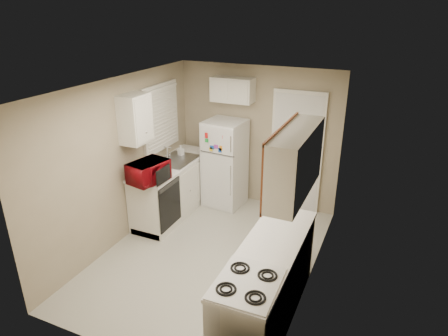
% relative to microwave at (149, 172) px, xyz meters
% --- Properties ---
extents(floor, '(3.80, 3.80, 0.00)m').
position_rel_microwave_xyz_m(floor, '(1.03, -0.13, -1.05)').
color(floor, beige).
rests_on(floor, ground).
extents(ceiling, '(3.80, 3.80, 0.00)m').
position_rel_microwave_xyz_m(ceiling, '(1.03, -0.13, 1.35)').
color(ceiling, white).
rests_on(ceiling, floor).
extents(wall_left, '(3.80, 3.80, 0.00)m').
position_rel_microwave_xyz_m(wall_left, '(-0.37, -0.13, 0.15)').
color(wall_left, tan).
rests_on(wall_left, floor).
extents(wall_right, '(3.80, 3.80, 0.00)m').
position_rel_microwave_xyz_m(wall_right, '(2.43, -0.13, 0.15)').
color(wall_right, tan).
rests_on(wall_right, floor).
extents(wall_back, '(2.80, 2.80, 0.00)m').
position_rel_microwave_xyz_m(wall_back, '(1.03, 1.77, 0.15)').
color(wall_back, tan).
rests_on(wall_back, floor).
extents(wall_front, '(2.80, 2.80, 0.00)m').
position_rel_microwave_xyz_m(wall_front, '(1.03, -2.03, 0.15)').
color(wall_front, tan).
rests_on(wall_front, floor).
extents(left_counter, '(0.60, 1.80, 0.90)m').
position_rel_microwave_xyz_m(left_counter, '(-0.07, 0.77, -0.60)').
color(left_counter, silver).
rests_on(left_counter, floor).
extents(dishwasher, '(0.03, 0.58, 0.72)m').
position_rel_microwave_xyz_m(dishwasher, '(0.22, 0.17, -0.56)').
color(dishwasher, black).
rests_on(dishwasher, floor).
extents(sink, '(0.54, 0.74, 0.16)m').
position_rel_microwave_xyz_m(sink, '(-0.07, 0.92, -0.19)').
color(sink, gray).
rests_on(sink, left_counter).
extents(microwave, '(0.61, 0.42, 0.37)m').
position_rel_microwave_xyz_m(microwave, '(0.00, 0.00, 0.00)').
color(microwave, maroon).
rests_on(microwave, left_counter).
extents(soap_bottle, '(0.10, 0.11, 0.18)m').
position_rel_microwave_xyz_m(soap_bottle, '(-0.12, 1.14, -0.05)').
color(soap_bottle, white).
rests_on(soap_bottle, left_counter).
extents(window_blinds, '(0.10, 0.98, 1.08)m').
position_rel_microwave_xyz_m(window_blinds, '(-0.33, 0.92, 0.55)').
color(window_blinds, silver).
rests_on(window_blinds, wall_left).
extents(upper_cabinet_left, '(0.30, 0.45, 0.70)m').
position_rel_microwave_xyz_m(upper_cabinet_left, '(-0.22, 0.09, 0.75)').
color(upper_cabinet_left, silver).
rests_on(upper_cabinet_left, wall_left).
extents(refrigerator, '(0.67, 0.65, 1.52)m').
position_rel_microwave_xyz_m(refrigerator, '(0.58, 1.42, -0.29)').
color(refrigerator, silver).
rests_on(refrigerator, floor).
extents(cabinet_over_fridge, '(0.70, 0.30, 0.40)m').
position_rel_microwave_xyz_m(cabinet_over_fridge, '(0.63, 1.62, 0.95)').
color(cabinet_over_fridge, silver).
rests_on(cabinet_over_fridge, wall_back).
extents(interior_door, '(0.86, 0.06, 2.08)m').
position_rel_microwave_xyz_m(interior_door, '(1.73, 1.73, -0.03)').
color(interior_door, silver).
rests_on(interior_door, floor).
extents(right_counter, '(0.60, 2.00, 0.90)m').
position_rel_microwave_xyz_m(right_counter, '(2.13, -0.93, -0.60)').
color(right_counter, silver).
rests_on(right_counter, floor).
extents(stove, '(0.59, 0.72, 0.86)m').
position_rel_microwave_xyz_m(stove, '(2.13, -1.57, -0.62)').
color(stove, silver).
rests_on(stove, floor).
extents(upper_cabinet_right, '(0.30, 1.20, 0.70)m').
position_rel_microwave_xyz_m(upper_cabinet_right, '(2.28, -0.63, 0.75)').
color(upper_cabinet_right, silver).
rests_on(upper_cabinet_right, wall_right).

